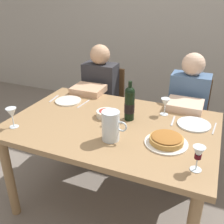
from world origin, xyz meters
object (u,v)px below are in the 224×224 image
Objects in this scene: dining_table at (112,134)px; salad_bowl at (106,113)px; wine_glass_centre at (165,103)px; dinner_plate_right_setting at (68,101)px; diner_right at (185,116)px; wine_glass_left_diner at (198,154)px; water_pitcher at (111,127)px; chair_right at (187,117)px; diner_left at (96,100)px; wine_bottle at (130,103)px; chair_left at (105,102)px; wine_glass_right_diner at (12,114)px; dinner_plate_left_setting at (194,124)px; baked_tart at (166,140)px.

dining_table is 10.19× the size of salad_bowl.
dinner_plate_right_setting is (-0.83, -0.07, -0.09)m from wine_glass_centre.
wine_glass_left_diner is at bearing 100.74° from diner_right.
dinner_plate_right_setting is (-0.59, 0.43, -0.08)m from water_pitcher.
chair_right is (0.45, 0.87, -0.17)m from dining_table.
dinner_plate_right_setting is (-0.42, 0.14, -0.02)m from salad_bowl.
salad_bowl is at bearing -152.23° from wine_glass_centre.
diner_left is at bearing -0.75° from diner_right.
diner_right reaches higher than wine_glass_centre.
dining_table is 10.10× the size of wine_glass_left_diner.
wine_glass_centre is at bearing 39.11° from wine_bottle.
salad_bowl is 0.13× the size of diner_right.
wine_glass_centre is (0.24, 0.50, 0.01)m from water_pitcher.
dining_table is 1.00m from chair_left.
salad_bowl is at bearing 119.73° from water_pitcher.
wine_bottle reaches higher than wine_glass_right_diner.
wine_glass_left_diner is 1.25m from wine_glass_right_diner.
salad_bowl is at bearing 55.96° from chair_right.
dinner_plate_left_setting is (0.46, 0.10, -0.12)m from wine_bottle.
wine_glass_left_diner reaches higher than dining_table.
diner_right is at bearing 54.62° from dining_table.
salad_bowl is 0.13× the size of diner_left.
water_pitcher reaches higher than dining_table.
wine_bottle is 0.32m from water_pitcher.
diner_left is 0.90m from diner_right.
chair_left is (-0.88, 1.00, -0.29)m from baked_tart.
wine_glass_left_diner is 0.63× the size of dinner_plate_left_setting.
baked_tart is 0.35m from dinner_plate_left_setting.
salad_bowl is 0.45m from dinner_plate_right_setting.
diner_right is at bearing 163.53° from chair_left.
dining_table is 0.17m from salad_bowl.
wine_bottle is 1.33× the size of dinner_plate_right_setting.
wine_glass_centre is at bearing 5.06° from dinner_plate_right_setting.
chair_left is (-1.01, 0.68, -0.27)m from dinner_plate_left_setting.
wine_glass_centre is 0.88m from diner_left.
diner_right is at bearing 88.28° from baked_tart.
baked_tart is at bearing -112.08° from dinner_plate_left_setting.
dinner_plate_right_setting is at bearing 34.15° from chair_right.
wine_glass_right_diner reaches higher than dining_table.
wine_glass_right_diner is 1.27m from chair_left.
diner_right reaches higher than dinner_plate_right_setting.
baked_tart is (0.43, -0.12, 0.12)m from dining_table.
chair_right is (0.02, 0.99, -0.29)m from baked_tart.
wine_glass_centre is at bearing 154.25° from diner_left.
dinner_plate_right_setting is 0.46m from diner_left.
diner_right is (0.02, 0.76, -0.17)m from baked_tart.
water_pitcher reaches higher than dinner_plate_right_setting.
wine_bottle is 1.09× the size of baked_tart.
chair_left is (-0.77, 0.59, -0.36)m from wine_glass_centre.
water_pitcher is 0.17× the size of diner_right.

